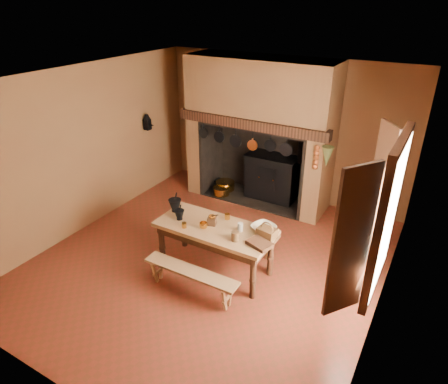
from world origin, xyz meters
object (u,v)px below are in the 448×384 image
(mixing_bowl, at_px, (263,228))
(wicker_basket, at_px, (267,232))
(work_table, at_px, (215,233))
(coffee_grinder, at_px, (212,220))
(bench_front, at_px, (191,276))
(iron_range, at_px, (272,177))

(mixing_bowl, bearing_deg, wicker_basket, -50.15)
(work_table, distance_m, coffee_grinder, 0.20)
(work_table, height_order, bench_front, work_table)
(iron_range, bearing_deg, work_table, -85.01)
(bench_front, bearing_deg, coffee_grinder, 95.57)
(work_table, distance_m, wicker_basket, 0.81)
(bench_front, xyz_separation_m, wicker_basket, (0.77, 0.76, 0.54))
(work_table, bearing_deg, coffee_grinder, 156.80)
(iron_range, relative_size, bench_front, 1.12)
(iron_range, xyz_separation_m, mixing_bowl, (0.88, -2.35, 0.31))
(work_table, distance_m, bench_front, 0.73)
(coffee_grinder, bearing_deg, bench_front, -101.08)
(work_table, relative_size, bench_front, 1.23)
(mixing_bowl, bearing_deg, bench_front, -126.02)
(coffee_grinder, relative_size, wicker_basket, 0.66)
(wicker_basket, bearing_deg, work_table, -162.34)
(coffee_grinder, bearing_deg, work_table, -39.85)
(bench_front, xyz_separation_m, mixing_bowl, (0.66, 0.90, 0.50))
(coffee_grinder, bearing_deg, mixing_bowl, 0.69)
(bench_front, bearing_deg, wicker_basket, 44.67)
(wicker_basket, bearing_deg, iron_range, 121.14)
(work_table, bearing_deg, iron_range, 94.99)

